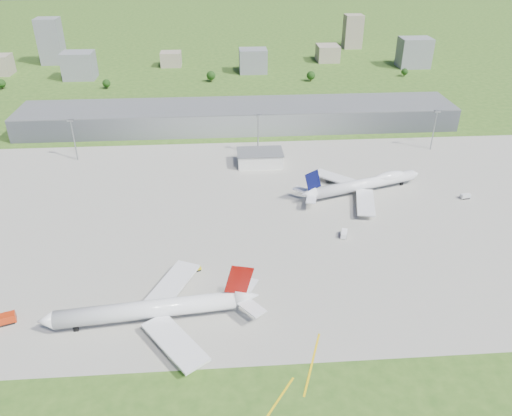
{
  "coord_description": "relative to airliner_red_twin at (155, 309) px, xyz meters",
  "views": [
    {
      "loc": [
        -11.74,
        -169.72,
        125.68
      ],
      "look_at": [
        2.85,
        32.77,
        9.0
      ],
      "focal_mm": 35.0,
      "sensor_mm": 36.0,
      "label": 1
    }
  ],
  "objects": [
    {
      "name": "apron",
      "position": [
        47.86,
        71.33,
        -5.65
      ],
      "size": [
        360.0,
        190.0,
        0.08
      ],
      "primitive_type": "cube",
      "color": "#9C9A8E",
      "rests_on": "ground"
    },
    {
      "name": "mast_east",
      "position": [
        157.86,
        146.33,
        12.02
      ],
      "size": [
        3.5,
        2.0,
        25.9
      ],
      "color": "gray",
      "rests_on": "ground"
    },
    {
      "name": "tree_far_e",
      "position": [
        197.86,
        316.33,
        -1.16
      ],
      "size": [
        6.3,
        6.3,
        7.7
      ],
      "color": "#382314",
      "rests_on": "ground"
    },
    {
      "name": "airliner_blue_quad",
      "position": [
        100.51,
        91.93,
        -0.45
      ],
      "size": [
        70.48,
        54.06,
        18.86
      ],
      "rotation": [
        0.0,
        0.0,
        0.31
      ],
      "color": "white",
      "rests_on": "ground"
    },
    {
      "name": "mast_center",
      "position": [
        47.86,
        146.33,
        12.02
      ],
      "size": [
        3.5,
        2.0,
        25.9
      ],
      "color": "gray",
      "rests_on": "ground"
    },
    {
      "name": "terminal",
      "position": [
        37.86,
        196.33,
        1.81
      ],
      "size": [
        300.0,
        42.0,
        15.0
      ],
      "primitive_type": "cube",
      "color": "gray",
      "rests_on": "ground"
    },
    {
      "name": "bldg_c",
      "position": [
        57.86,
        341.33,
        5.31
      ],
      "size": [
        26.0,
        20.0,
        22.0
      ],
      "primitive_type": "cube",
      "color": "slate",
      "rests_on": "ground"
    },
    {
      "name": "fire_truck",
      "position": [
        -54.75,
        2.59,
        -3.79
      ],
      "size": [
        9.26,
        5.93,
        3.82
      ],
      "rotation": [
        0.0,
        0.0,
        0.34
      ],
      "color": "#B42B0C",
      "rests_on": "ground"
    },
    {
      "name": "ops_building",
      "position": [
        47.86,
        131.33,
        -1.69
      ],
      "size": [
        26.0,
        16.0,
        8.0
      ],
      "primitive_type": "cube",
      "color": "silver",
      "rests_on": "ground"
    },
    {
      "name": "tree_c",
      "position": [
        17.86,
        311.33,
        0.15
      ],
      "size": [
        8.1,
        8.1,
        9.9
      ],
      "color": "#382314",
      "rests_on": "ground"
    },
    {
      "name": "bldg_e",
      "position": [
        217.86,
        351.33,
        8.31
      ],
      "size": [
        30.0,
        22.0,
        28.0
      ],
      "primitive_type": "cube",
      "color": "slate",
      "rests_on": "ground"
    },
    {
      "name": "tug_yellow",
      "position": [
        13.64,
        29.29,
        -4.8
      ],
      "size": [
        3.82,
        2.97,
        1.69
      ],
      "rotation": [
        0.0,
        0.0,
        0.36
      ],
      "color": "yellow",
      "rests_on": "ground"
    },
    {
      "name": "tree_w",
      "position": [
        -72.14,
        296.33,
        -0.83
      ],
      "size": [
        6.75,
        6.75,
        8.25
      ],
      "color": "#382314",
      "rests_on": "ground"
    },
    {
      "name": "bldg_ce",
      "position": [
        137.86,
        381.33,
        2.31
      ],
      "size": [
        22.0,
        24.0,
        16.0
      ],
      "primitive_type": "cube",
      "color": "gray",
      "rests_on": "ground"
    },
    {
      "name": "van_white_far",
      "position": [
        151.69,
        81.7,
        -4.4
      ],
      "size": [
        5.26,
        3.05,
        2.56
      ],
      "rotation": [
        0.0,
        0.0,
        0.15
      ],
      "color": "silver",
      "rests_on": "ground"
    },
    {
      "name": "bldg_cw",
      "position": [
        -22.14,
        371.33,
        1.31
      ],
      "size": [
        20.0,
        18.0,
        14.0
      ],
      "primitive_type": "cube",
      "color": "gray",
      "rests_on": "ground"
    },
    {
      "name": "van_white_near",
      "position": [
        80.21,
        50.34,
        -4.25
      ],
      "size": [
        4.17,
        6.21,
        2.86
      ],
      "rotation": [
        0.0,
        0.0,
        1.25
      ],
      "color": "white",
      "rests_on": "ground"
    },
    {
      "name": "bldg_w",
      "position": [
        -102.14,
        331.33,
        6.31
      ],
      "size": [
        28.0,
        22.0,
        24.0
      ],
      "primitive_type": "cube",
      "color": "slate",
      "rests_on": "ground"
    },
    {
      "name": "tree_e",
      "position": [
        107.86,
        306.33,
        -0.18
      ],
      "size": [
        7.65,
        7.65,
        9.35
      ],
      "color": "#382314",
      "rests_on": "ground"
    },
    {
      "name": "tree_far_w",
      "position": [
        -162.14,
        301.33,
        -0.5
      ],
      "size": [
        7.2,
        7.2,
        8.8
      ],
      "color": "#382314",
      "rests_on": "ground"
    },
    {
      "name": "bldg_tall_e",
      "position": [
        177.86,
        441.33,
        12.31
      ],
      "size": [
        20.0,
        18.0,
        36.0
      ],
      "primitive_type": "cube",
      "color": "gray",
      "rests_on": "ground"
    },
    {
      "name": "ground",
      "position": [
        37.86,
        181.33,
        -5.69
      ],
      "size": [
        1400.0,
        1400.0,
        0.0
      ],
      "primitive_type": "plane",
      "color": "#31571B",
      "rests_on": "ground"
    },
    {
      "name": "mast_west",
      "position": [
        -62.14,
        146.33,
        12.02
      ],
      "size": [
        3.5,
        2.0,
        25.9
      ],
      "color": "gray",
      "rests_on": "ground"
    },
    {
      "name": "airliner_red_twin",
      "position": [
        0.0,
        0.0,
        0.0
      ],
      "size": [
        77.87,
        60.4,
        21.36
      ],
      "rotation": [
        0.0,
        0.0,
        3.24
      ],
      "color": "white",
      "rests_on": "ground"
    },
    {
      "name": "bldg_tall_w",
      "position": [
        -142.14,
        391.33,
        16.31
      ],
      "size": [
        22.0,
        20.0,
        44.0
      ],
      "primitive_type": "cube",
      "color": "slate",
      "rests_on": "ground"
    }
  ]
}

